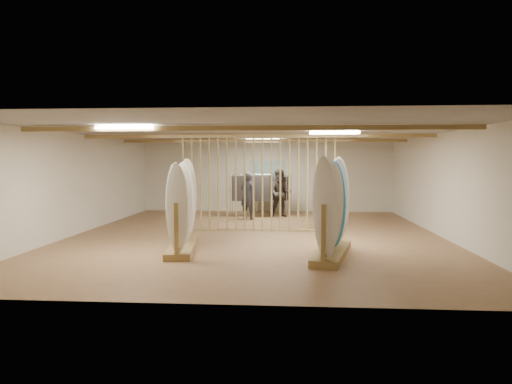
# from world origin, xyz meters

# --- Properties ---
(floor) EXTENTS (12.00, 12.00, 0.00)m
(floor) POSITION_xyz_m (0.00, 0.00, 0.00)
(floor) COLOR #8E6745
(floor) RESTS_ON ground
(ceiling) EXTENTS (12.00, 12.00, 0.00)m
(ceiling) POSITION_xyz_m (0.00, 0.00, 2.80)
(ceiling) COLOR #9D9894
(ceiling) RESTS_ON ground
(wall_back) EXTENTS (12.00, 0.00, 12.00)m
(wall_back) POSITION_xyz_m (0.00, 6.00, 1.40)
(wall_back) COLOR silver
(wall_back) RESTS_ON ground
(wall_front) EXTENTS (12.00, 0.00, 12.00)m
(wall_front) POSITION_xyz_m (0.00, -6.00, 1.40)
(wall_front) COLOR silver
(wall_front) RESTS_ON ground
(wall_left) EXTENTS (0.00, 12.00, 12.00)m
(wall_left) POSITION_xyz_m (-5.00, 0.00, 1.40)
(wall_left) COLOR silver
(wall_left) RESTS_ON ground
(wall_right) EXTENTS (0.00, 12.00, 12.00)m
(wall_right) POSITION_xyz_m (5.00, 0.00, 1.40)
(wall_right) COLOR silver
(wall_right) RESTS_ON ground
(ceiling_slats) EXTENTS (9.50, 6.12, 0.10)m
(ceiling_slats) POSITION_xyz_m (0.00, 0.00, 2.72)
(ceiling_slats) COLOR olive
(ceiling_slats) RESTS_ON ground
(light_panels) EXTENTS (1.20, 0.35, 0.06)m
(light_panels) POSITION_xyz_m (0.00, 0.00, 2.74)
(light_panels) COLOR white
(light_panels) RESTS_ON ground
(bamboo_partition) EXTENTS (4.45, 0.05, 2.78)m
(bamboo_partition) POSITION_xyz_m (0.00, 0.80, 1.40)
(bamboo_partition) COLOR tan
(bamboo_partition) RESTS_ON ground
(poster) EXTENTS (1.40, 0.03, 0.90)m
(poster) POSITION_xyz_m (0.00, 5.98, 1.60)
(poster) COLOR #359CBB
(poster) RESTS_ON ground
(rack_left) EXTENTS (0.87, 2.54, 2.01)m
(rack_left) POSITION_xyz_m (-1.54, -2.12, 0.69)
(rack_left) COLOR olive
(rack_left) RESTS_ON floor
(rack_right) EXTENTS (1.12, 2.61, 2.06)m
(rack_right) POSITION_xyz_m (1.83, -2.56, 0.70)
(rack_right) COLOR olive
(rack_right) RESTS_ON floor
(clothing_rack_a) EXTENTS (1.49, 0.46, 1.60)m
(clothing_rack_a) POSITION_xyz_m (-0.47, 4.14, 1.04)
(clothing_rack_a) COLOR silver
(clothing_rack_a) RESTS_ON floor
(clothing_rack_b) EXTENTS (1.38, 0.88, 1.56)m
(clothing_rack_b) POSITION_xyz_m (0.23, 4.89, 1.01)
(clothing_rack_b) COLOR silver
(clothing_rack_b) RESTS_ON floor
(shopper_a) EXTENTS (0.82, 0.73, 1.88)m
(shopper_a) POSITION_xyz_m (-0.53, 3.46, 0.94)
(shopper_a) COLOR #292931
(shopper_a) RESTS_ON floor
(shopper_b) EXTENTS (1.02, 0.83, 1.98)m
(shopper_b) POSITION_xyz_m (0.59, 4.21, 0.99)
(shopper_b) COLOR #2F2825
(shopper_b) RESTS_ON floor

